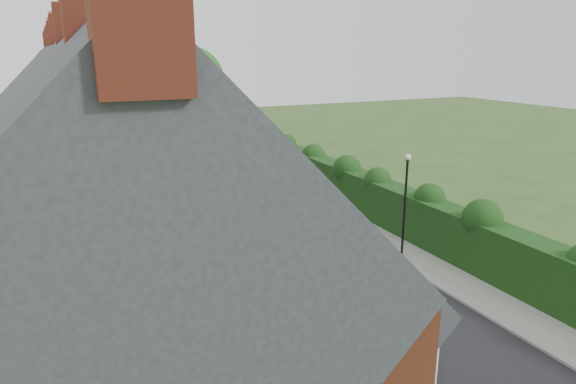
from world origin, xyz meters
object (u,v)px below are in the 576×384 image
Objects in this scene: car_grey at (162,157)px; horse at (280,210)px; car_silver_a at (384,322)px; car_beige at (170,163)px; car_silver_b at (289,260)px; car_red at (204,178)px; car_green at (210,195)px; horse_cart at (268,193)px; car_black at (147,143)px; car_white at (286,239)px; lamppost at (406,192)px.

car_grey is 2.82× the size of horse.
car_beige is (-0.94, 29.05, -0.01)m from car_silver_a.
car_red reaches higher than car_silver_b.
car_green reaches higher than car_grey.
car_green is at bearing 101.69° from car_silver_a.
car_grey is (-0.20, 13.93, -0.05)m from car_green.
car_silver_a is 32.23m from car_grey.
car_grey is 17.27m from horse_cart.
horse_cart reaches higher than car_green.
horse_cart reaches higher than horse.
car_red reaches higher than car_beige.
car_silver_a is 6.47m from car_silver_b.
car_silver_b is 1.26× the size of car_black.
car_beige is at bearing 101.23° from car_silver_a.
car_black is at bearing 100.68° from car_silver_a.
car_silver_a is 29.06m from car_beige.
car_beige reaches higher than horse.
horse_cart reaches higher than car_white.
horse_cart is (-0.00, 1.81, 0.60)m from horse.
car_green is 1.36× the size of horse_cart.
horse is (2.11, 13.43, -0.05)m from car_silver_a.
car_silver_a reaches higher than car_beige.
car_black is (-6.37, 33.49, -2.61)m from lamppost.
car_silver_a reaches higher than car_silver_b.
car_red is 0.89× the size of car_beige.
car_black is 24.54m from horse_cart.
car_beige reaches higher than car_silver_b.
car_beige is at bearing 85.16° from car_green.
horse_cart is at bearing -67.66° from horse.
lamppost is 3.09× the size of horse.
car_black is 2.40× the size of horse.
car_red reaches higher than horse.
car_silver_a reaches higher than car_green.
car_white is 20.01m from car_beige.
car_white is at bearing -96.46° from car_black.
lamppost reaches higher than car_beige.
car_beige is (-0.20, 10.76, 0.01)m from car_green.
car_grey is (0.00, 3.17, -0.06)m from car_beige.
lamppost is 23.97m from car_beige.
car_silver_b reaches higher than car_grey.
horse is (3.05, -18.79, 0.02)m from car_grey.
car_silver_a is at bearing -83.77° from car_red.
horse reaches higher than car_black.
car_green is 1.07× the size of car_black.
car_beige reaches higher than car_green.
car_green is 10.76m from car_beige.
car_white is at bearing 149.04° from lamppost.
car_silver_b is at bearing -86.11° from car_red.
car_green is (-0.74, 18.29, -0.02)m from car_silver_a.
car_grey is (-0.31, 25.77, -0.02)m from car_silver_b.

